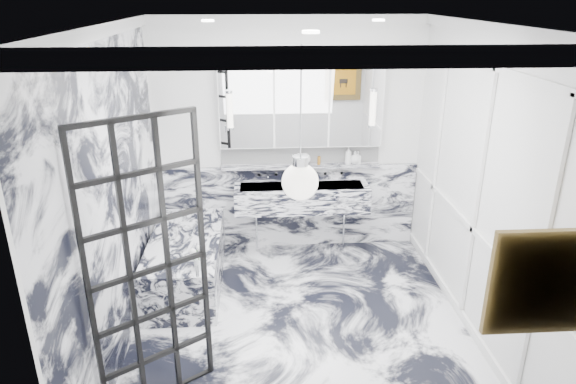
{
  "coord_description": "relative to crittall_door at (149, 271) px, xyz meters",
  "views": [
    {
      "loc": [
        -0.38,
        -4.13,
        3.02
      ],
      "look_at": [
        -0.08,
        0.5,
        1.22
      ],
      "focal_mm": 32.0,
      "sensor_mm": 36.0,
      "label": 1
    }
  ],
  "objects": [
    {
      "name": "floor",
      "position": [
        1.18,
        0.8,
        -1.13
      ],
      "size": [
        3.6,
        3.6,
        0.0
      ],
      "primitive_type": "plane",
      "color": "white",
      "rests_on": "ground"
    },
    {
      "name": "ceiling",
      "position": [
        1.18,
        0.8,
        1.67
      ],
      "size": [
        3.6,
        3.6,
        0.0
      ],
      "primitive_type": "plane",
      "rotation": [
        3.14,
        0.0,
        0.0
      ],
      "color": "white",
      "rests_on": "wall_back"
    },
    {
      "name": "wall_back",
      "position": [
        1.18,
        2.6,
        0.27
      ],
      "size": [
        3.6,
        0.0,
        3.6
      ],
      "primitive_type": "plane",
      "rotation": [
        1.57,
        0.0,
        0.0
      ],
      "color": "white",
      "rests_on": "floor"
    },
    {
      "name": "wall_front",
      "position": [
        1.18,
        -1.0,
        0.27
      ],
      "size": [
        3.6,
        0.0,
        3.6
      ],
      "primitive_type": "plane",
      "rotation": [
        -1.57,
        0.0,
        0.0
      ],
      "color": "white",
      "rests_on": "floor"
    },
    {
      "name": "wall_left",
      "position": [
        -0.42,
        0.8,
        0.27
      ],
      "size": [
        0.0,
        3.6,
        3.6
      ],
      "primitive_type": "plane",
      "rotation": [
        1.57,
        0.0,
        1.57
      ],
      "color": "white",
      "rests_on": "floor"
    },
    {
      "name": "wall_right",
      "position": [
        2.78,
        0.8,
        0.27
      ],
      "size": [
        0.0,
        3.6,
        3.6
      ],
      "primitive_type": "plane",
      "rotation": [
        1.57,
        0.0,
        -1.57
      ],
      "color": "white",
      "rests_on": "floor"
    },
    {
      "name": "marble_clad_back",
      "position": [
        1.18,
        2.58,
        -0.61
      ],
      "size": [
        3.18,
        0.05,
        1.05
      ],
      "primitive_type": "cube",
      "color": "white",
      "rests_on": "floor"
    },
    {
      "name": "marble_clad_left",
      "position": [
        -0.41,
        0.8,
        0.21
      ],
      "size": [
        0.02,
        3.56,
        2.68
      ],
      "primitive_type": "cube",
      "color": "white",
      "rests_on": "floor"
    },
    {
      "name": "panel_molding",
      "position": [
        2.76,
        0.8,
        0.17
      ],
      "size": [
        0.03,
        3.4,
        2.3
      ],
      "primitive_type": "cube",
      "color": "white",
      "rests_on": "floor"
    },
    {
      "name": "soap_bottle_a",
      "position": [
        1.9,
        2.51,
        0.07
      ],
      "size": [
        0.1,
        0.1,
        0.22
      ],
      "primitive_type": "imported",
      "rotation": [
        0.0,
        0.0,
        -0.25
      ],
      "color": "#8C5919",
      "rests_on": "ledge"
    },
    {
      "name": "soap_bottle_b",
      "position": [
        2.01,
        2.51,
        0.03
      ],
      "size": [
        0.07,
        0.07,
        0.15
      ],
      "primitive_type": "imported",
      "rotation": [
        0.0,
        0.0,
        -0.07
      ],
      "color": "#4C4C51",
      "rests_on": "ledge"
    },
    {
      "name": "soap_bottle_c",
      "position": [
        1.98,
        2.51,
        0.04
      ],
      "size": [
        0.15,
        0.15,
        0.16
      ],
      "primitive_type": "imported",
      "rotation": [
        0.0,
        0.0,
        -0.3
      ],
      "color": "silver",
      "rests_on": "ledge"
    },
    {
      "name": "face_pot",
      "position": [
        1.37,
        2.51,
        0.03
      ],
      "size": [
        0.14,
        0.14,
        0.14
      ],
      "primitive_type": "sphere",
      "color": "white",
      "rests_on": "ledge"
    },
    {
      "name": "amber_bottle",
      "position": [
        1.54,
        2.51,
        0.01
      ],
      "size": [
        0.04,
        0.04,
        0.1
      ],
      "primitive_type": "cylinder",
      "color": "#8C5919",
      "rests_on": "ledge"
    },
    {
      "name": "flower_vase",
      "position": [
        0.22,
        1.01,
        -0.52
      ],
      "size": [
        0.08,
        0.08,
        0.12
      ],
      "primitive_type": "cylinder",
      "color": "silver",
      "rests_on": "bathtub"
    },
    {
      "name": "crittall_door",
      "position": [
        0.0,
        0.0,
        0.0
      ],
      "size": [
        0.75,
        0.53,
        2.27
      ],
      "primitive_type": null,
      "rotation": [
        0.0,
        0.0,
        0.6
      ],
      "color": "black",
      "rests_on": "floor"
    },
    {
      "name": "artwork",
      "position": [
        2.38,
        -0.96,
        0.39
      ],
      "size": [
        0.54,
        0.05,
        0.54
      ],
      "primitive_type": "cube",
      "color": "gold",
      "rests_on": "wall_front"
    },
    {
      "name": "pendant_light",
      "position": [
        1.07,
        -0.3,
        0.78
      ],
      "size": [
        0.23,
        0.23,
        0.23
      ],
      "primitive_type": "sphere",
      "color": "white",
      "rests_on": "ceiling"
    },
    {
      "name": "trough_sink",
      "position": [
        1.33,
        2.36,
        -0.4
      ],
      "size": [
        1.6,
        0.45,
        0.3
      ],
      "primitive_type": "cube",
      "color": "silver",
      "rests_on": "wall_back"
    },
    {
      "name": "ledge",
      "position": [
        1.33,
        2.52,
        -0.06
      ],
      "size": [
        1.9,
        0.14,
        0.04
      ],
      "primitive_type": "cube",
      "color": "silver",
      "rests_on": "wall_back"
    },
    {
      "name": "subway_tile",
      "position": [
        1.33,
        2.58,
        0.07
      ],
      "size": [
        1.9,
        0.03,
        0.23
      ],
      "primitive_type": "cube",
      "color": "white",
      "rests_on": "wall_back"
    },
    {
      "name": "mirror_cabinet",
      "position": [
        1.33,
        2.53,
        0.69
      ],
      "size": [
        1.9,
        0.16,
        1.0
      ],
      "primitive_type": "cube",
      "color": "white",
      "rests_on": "wall_back"
    },
    {
      "name": "sconce_left",
      "position": [
        0.51,
        2.43,
        0.65
      ],
      "size": [
        0.07,
        0.07,
        0.4
      ],
      "primitive_type": "cylinder",
      "color": "white",
      "rests_on": "mirror_cabinet"
    },
    {
      "name": "sconce_right",
      "position": [
        2.15,
        2.43,
        0.65
      ],
      "size": [
        0.07,
        0.07,
        0.4
      ],
      "primitive_type": "cylinder",
      "color": "white",
      "rests_on": "mirror_cabinet"
    },
    {
      "name": "bathtub",
      "position": [
        0.0,
        1.7,
        -0.86
      ],
      "size": [
        0.75,
        1.65,
        0.55
      ],
      "primitive_type": "cube",
      "color": "silver",
      "rests_on": "floor"
    }
  ]
}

